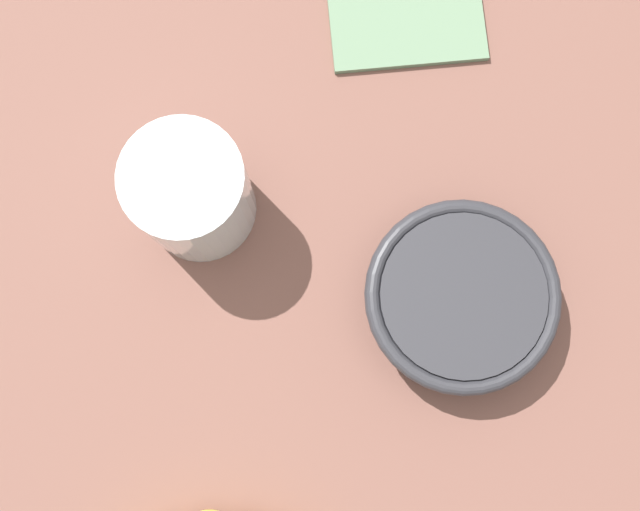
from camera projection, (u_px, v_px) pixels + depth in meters
wooden_tabletop at (354, 327)px, 63.18cm from camera, size 120.00×120.00×3.00cm
smoothie_glass at (192, 194)px, 58.28cm from camera, size 8.99×8.99×10.13cm
ceramic_bowl at (460, 298)px, 59.22cm from camera, size 14.89×14.89×4.70cm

